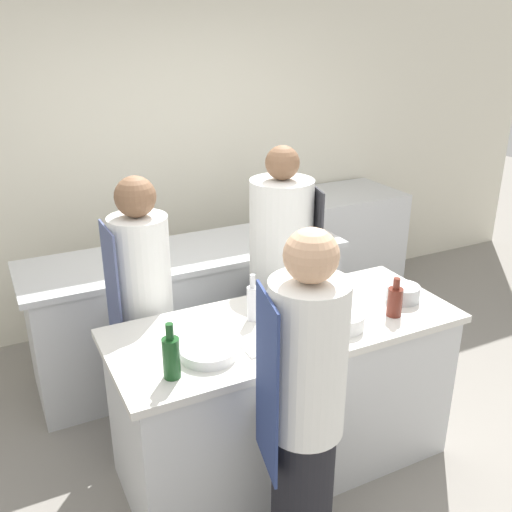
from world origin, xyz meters
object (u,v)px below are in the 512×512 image
at_px(bottle_vinegar, 253,302).
at_px(bowl_wooden_salad, 304,313).
at_px(bottle_olive_oil, 395,301).
at_px(chef_at_prep_near, 304,413).
at_px(bowl_ceramic_blue, 209,351).
at_px(cup, 327,302).
at_px(chef_at_pass_far, 144,313).
at_px(bowl_prep_small, 403,293).
at_px(oven_range, 339,245).
at_px(bowl_mixing_large, 344,321).
at_px(chef_at_stove, 281,279).
at_px(bottle_wine, 171,356).
at_px(bottle_cooking_oil, 318,328).

xyz_separation_m(bottle_vinegar, bowl_wooden_salad, (0.25, -0.11, -0.07)).
bearing_deg(bottle_vinegar, bottle_olive_oil, -22.98).
xyz_separation_m(chef_at_prep_near, bottle_vinegar, (0.12, 0.73, 0.17)).
xyz_separation_m(bowl_ceramic_blue, cup, (0.76, 0.16, 0.01)).
relative_size(chef_at_pass_far, bowl_prep_small, 8.74).
xyz_separation_m(oven_range, bowl_mixing_large, (-1.31, -1.91, 0.46)).
bearing_deg(bowl_ceramic_blue, bowl_mixing_large, -4.89).
bearing_deg(chef_at_pass_far, chef_at_stove, -89.50).
xyz_separation_m(bowl_prep_small, cup, (-0.44, 0.10, -0.01)).
relative_size(bottle_wine, bowl_mixing_large, 1.28).
bearing_deg(bottle_cooking_oil, chef_at_stove, 71.89).
bearing_deg(bottle_vinegar, oven_range, 43.82).
bearing_deg(chef_at_prep_near, bowl_wooden_salad, -18.17).
xyz_separation_m(chef_at_stove, bottle_wine, (-1.01, -0.82, 0.17)).
height_order(chef_at_prep_near, bowl_ceramic_blue, chef_at_prep_near).
relative_size(oven_range, bowl_ceramic_blue, 3.56).
xyz_separation_m(chef_at_stove, bowl_prep_small, (0.41, -0.68, 0.11)).
bearing_deg(cup, bottle_olive_oil, -38.82).
bearing_deg(bottle_olive_oil, chef_at_stove, 107.22).
bearing_deg(chef_at_prep_near, bowl_ceramic_blue, 37.22).
distance_m(chef_at_prep_near, bottle_wine, 0.62).
bearing_deg(bowl_wooden_salad, bottle_vinegar, 155.71).
relative_size(bowl_mixing_large, bowl_ceramic_blue, 0.75).
distance_m(oven_range, cup, 2.17).
relative_size(bottle_cooking_oil, bowl_ceramic_blue, 0.92).
relative_size(bottle_olive_oil, bowl_wooden_salad, 1.20).
bearing_deg(chef_at_prep_near, bottle_wine, 59.62).
distance_m(bowl_mixing_large, cup, 0.22).
bearing_deg(bowl_mixing_large, oven_range, 55.59).
height_order(bottle_vinegar, bottle_cooking_oil, bottle_vinegar).
xyz_separation_m(bowl_mixing_large, bowl_ceramic_blue, (-0.73, 0.06, -0.02)).
height_order(chef_at_stove, bottle_cooking_oil, chef_at_stove).
height_order(chef_at_prep_near, bottle_olive_oil, chef_at_prep_near).
relative_size(chef_at_prep_near, bowl_prep_small, 8.93).
xyz_separation_m(chef_at_stove, bottle_cooking_oil, (-0.29, -0.89, 0.16)).
bearing_deg(chef_at_pass_far, chef_at_prep_near, -164.97).
height_order(chef_at_stove, bowl_wooden_salad, chef_at_stove).
bearing_deg(bowl_prep_small, bottle_cooking_oil, -163.24).
height_order(bottle_olive_oil, bowl_wooden_salad, bottle_olive_oil).
distance_m(chef_at_stove, bottle_cooking_oil, 0.95).
bearing_deg(bowl_mixing_large, bowl_ceramic_blue, 175.11).
height_order(chef_at_stove, chef_at_pass_far, chef_at_stove).
distance_m(bottle_cooking_oil, bowl_prep_small, 0.73).
height_order(bottle_wine, bowl_wooden_salad, bottle_wine).
height_order(chef_at_stove, bottle_wine, chef_at_stove).
bearing_deg(chef_at_pass_far, bottle_vinegar, -137.55).
bearing_deg(bowl_wooden_salad, chef_at_stove, 71.72).
bearing_deg(bottle_wine, bowl_mixing_large, 1.68).
bearing_deg(bottle_wine, bowl_prep_small, 5.75).
distance_m(bottle_olive_oil, bowl_wooden_salad, 0.49).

